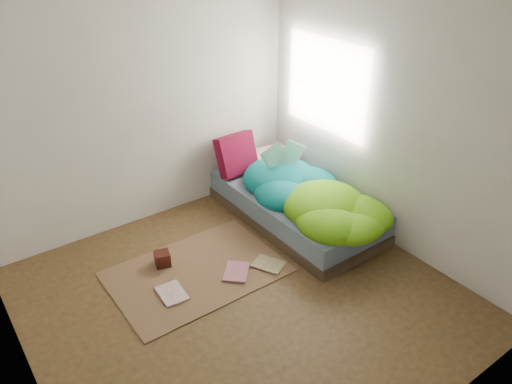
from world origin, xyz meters
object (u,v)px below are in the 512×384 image
wooden_box (162,259)px  floor_book_a (160,298)px  open_book (284,147)px  bed (295,206)px  pillow_magenta (236,154)px  floor_book_b (225,271)px

wooden_box → floor_book_a: wooden_box is taller
open_book → floor_book_a: 2.05m
wooden_box → bed: bearing=-4.2°
pillow_magenta → open_book: bearing=-69.9°
bed → floor_book_a: bearing=-170.2°
pillow_magenta → floor_book_b: (-0.91, -1.12, -0.55)m
pillow_magenta → wooden_box: bearing=-156.6°
open_book → wooden_box: size_ratio=2.91×
open_book → floor_book_a: (-1.82, -0.54, -0.78)m
open_book → wooden_box: bearing=-162.2°
open_book → floor_book_b: bearing=-140.1°
bed → wooden_box: bearing=175.8°
pillow_magenta → floor_book_a: 2.00m
bed → floor_book_b: bed is taller
bed → pillow_magenta: bearing=107.4°
pillow_magenta → wooden_box: 1.57m
pillow_magenta → floor_book_a: size_ratio=1.55×
floor_book_a → floor_book_b: size_ratio=1.01×
floor_book_b → wooden_box: bearing=176.1°
floor_book_b → floor_book_a: bearing=-138.8°
wooden_box → floor_book_b: wooden_box is taller
bed → wooden_box: 1.59m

